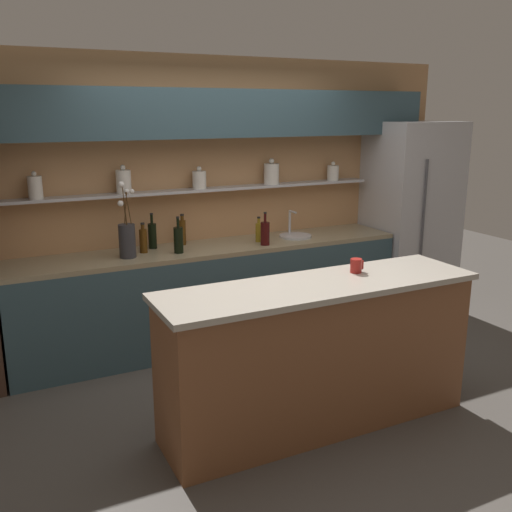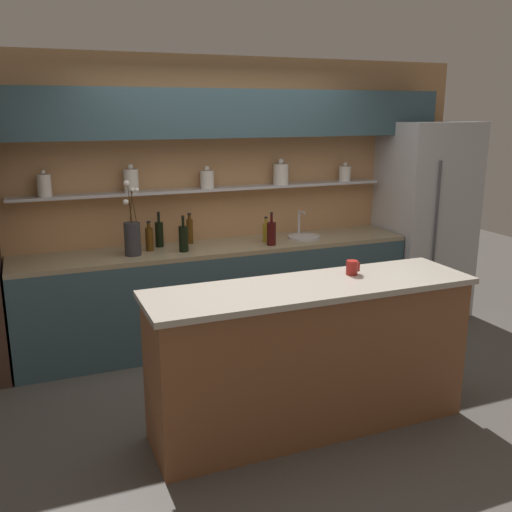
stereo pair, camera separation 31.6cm
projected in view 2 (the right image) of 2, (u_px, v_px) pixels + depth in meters
name	position (u px, v px, depth m)	size (l,w,h in m)	color
ground_plane	(283.00, 396.00, 4.34)	(12.00, 12.00, 0.00)	#4C4742
back_wall_unit	(216.00, 173.00, 5.33)	(5.20, 0.44, 2.60)	tan
back_counter_unit	(220.00, 293.00, 5.31)	(3.62, 0.62, 0.92)	#334C56
island_counter	(310.00, 356.00, 3.83)	(2.21, 0.61, 1.02)	brown
refrigerator	(425.00, 220.00, 5.96)	(0.85, 0.73, 2.01)	#B7B7BC
flower_vase	(132.00, 235.00, 4.81)	(0.14, 0.14, 0.64)	#2D2D33
sink_fixture	(304.00, 235.00, 5.52)	(0.31, 0.31, 0.25)	#B7B7BC
bottle_wine_0	(271.00, 233.00, 5.19)	(0.08, 0.08, 0.30)	#380C0C
bottle_spirit_1	(190.00, 231.00, 5.25)	(0.06, 0.06, 0.28)	#4C2D0C
bottle_wine_2	(184.00, 238.00, 4.95)	(0.08, 0.08, 0.32)	black
bottle_spirit_3	(149.00, 238.00, 4.98)	(0.07, 0.07, 0.26)	#4C2D0C
bottle_oil_4	(266.00, 232.00, 5.32)	(0.06, 0.06, 0.24)	olive
bottle_wine_5	(159.00, 234.00, 5.13)	(0.07, 0.07, 0.32)	black
coffee_mug	(352.00, 268.00, 3.91)	(0.10, 0.08, 0.10)	maroon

